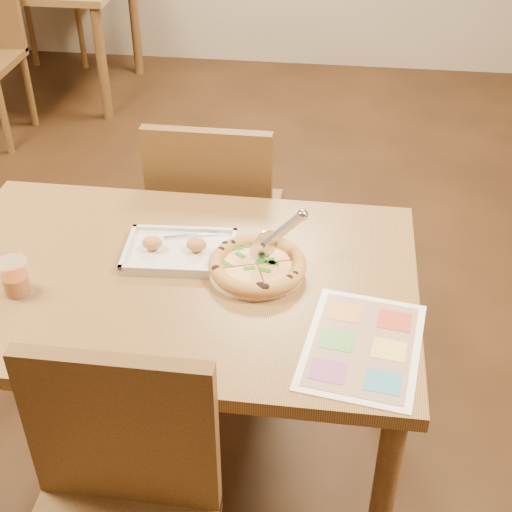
# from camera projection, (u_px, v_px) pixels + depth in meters

# --- Properties ---
(room) EXTENTS (7.00, 7.00, 7.00)m
(room) POSITION_uv_depth(u_px,v_px,m) (153.00, 44.00, 1.54)
(room) COLOR #371F0F
(room) RESTS_ON ground
(dining_table) EXTENTS (1.30, 0.85, 0.72)m
(dining_table) POSITION_uv_depth(u_px,v_px,m) (175.00, 299.00, 1.96)
(dining_table) COLOR olive
(dining_table) RESTS_ON ground
(chair_near) EXTENTS (0.42, 0.42, 0.47)m
(chair_near) POSITION_uv_depth(u_px,v_px,m) (115.00, 502.00, 1.52)
(chair_near) COLOR brown
(chair_near) RESTS_ON ground
(chair_far) EXTENTS (0.42, 0.42, 0.47)m
(chair_far) POSITION_uv_depth(u_px,v_px,m) (215.00, 206.00, 2.48)
(chair_far) COLOR brown
(chair_far) RESTS_ON ground
(plate) EXTENTS (0.26, 0.26, 0.01)m
(plate) POSITION_uv_depth(u_px,v_px,m) (256.00, 269.00, 1.92)
(plate) COLOR white
(plate) RESTS_ON dining_table
(pizza) EXTENTS (0.26, 0.26, 0.04)m
(pizza) POSITION_uv_depth(u_px,v_px,m) (258.00, 265.00, 1.90)
(pizza) COLOR #E5A04E
(pizza) RESTS_ON plate
(pizza_cutter) EXTENTS (0.14, 0.13, 0.10)m
(pizza_cutter) POSITION_uv_depth(u_px,v_px,m) (277.00, 236.00, 1.90)
(pizza_cutter) COLOR silver
(pizza_cutter) RESTS_ON pizza
(appetizer_tray) EXTENTS (0.31, 0.23, 0.06)m
(appetizer_tray) POSITION_uv_depth(u_px,v_px,m) (179.00, 251.00, 1.97)
(appetizer_tray) COLOR silver
(appetizer_tray) RESTS_ON dining_table
(glass_tumbler) EXTENTS (0.08, 0.08, 0.10)m
(glass_tumbler) POSITION_uv_depth(u_px,v_px,m) (15.00, 279.00, 1.83)
(glass_tumbler) COLOR #86350A
(glass_tumbler) RESTS_ON dining_table
(menu) EXTENTS (0.32, 0.41, 0.00)m
(menu) POSITION_uv_depth(u_px,v_px,m) (363.00, 345.00, 1.68)
(menu) COLOR white
(menu) RESTS_ON dining_table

